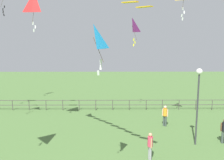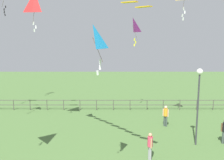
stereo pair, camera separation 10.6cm
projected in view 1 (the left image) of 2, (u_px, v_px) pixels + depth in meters
lamppost at (198, 90)px, 15.01m from camera, size 0.36×0.36×4.69m
person_1 at (165, 114)px, 18.65m from camera, size 0.40×0.31×1.55m
person_3 at (224, 129)px, 15.61m from camera, size 0.46×0.29×1.56m
person_4 at (150, 144)px, 13.48m from camera, size 0.28×0.45×1.51m
kite_5 at (132, 26)px, 20.28m from camera, size 0.81×1.01×2.25m
kite_6 at (94, 39)px, 10.01m from camera, size 0.78×0.88×1.98m
kite_7 at (34, 4)px, 16.05m from camera, size 0.94×0.77×2.48m
waterfront_railing at (91, 103)px, 22.82m from camera, size 36.01×0.06×0.95m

